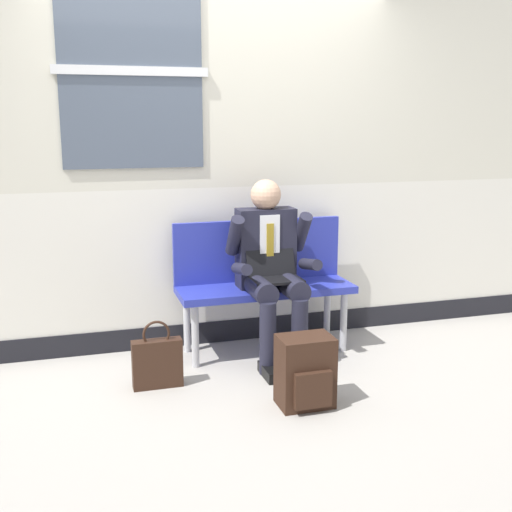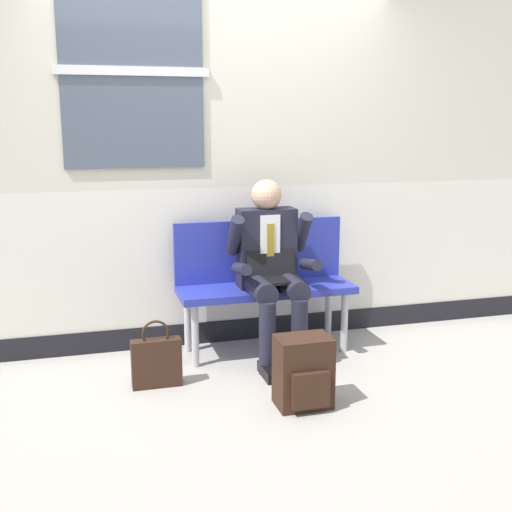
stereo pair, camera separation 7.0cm
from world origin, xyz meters
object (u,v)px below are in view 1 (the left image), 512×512
Objects in this scene: person_seated at (271,266)px; handbag at (157,362)px; bench_with_person at (262,275)px; backpack at (306,372)px.

person_seated is 2.86× the size of handbag.
person_seated reaches higher than handbag.
bench_with_person is at bearing 90.00° from person_seated.
bench_with_person is 1.03m from handbag.
backpack is at bearing -92.74° from bench_with_person.
bench_with_person is at bearing 30.19° from handbag.
bench_with_person is 2.96× the size of backpack.
backpack is (-0.05, -0.79, -0.45)m from person_seated.
backpack is 0.97× the size of handbag.
person_seated is (-0.00, -0.20, 0.11)m from bench_with_person.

